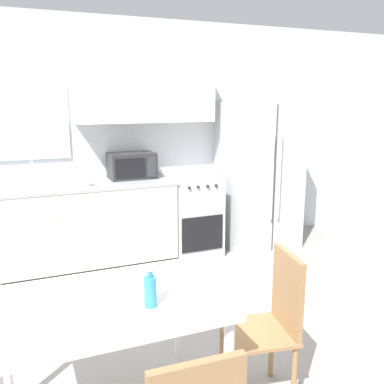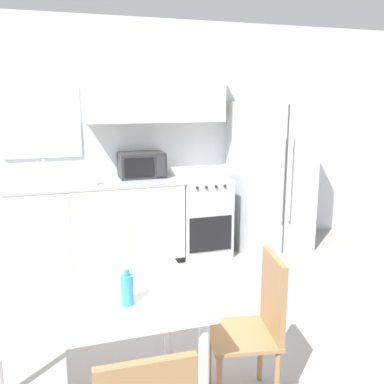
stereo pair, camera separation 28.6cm
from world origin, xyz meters
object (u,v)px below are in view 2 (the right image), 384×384
object	(u,v)px
drink_bottle	(127,289)
oven_range	(201,215)
dining_table	(89,315)
dining_chair_side	(258,319)
coffee_mug	(94,180)
refrigerator	(270,176)
microwave	(142,165)

from	to	relation	value
drink_bottle	oven_range	bearing A→B (deg)	63.31
dining_table	dining_chair_side	distance (m)	0.99
dining_table	dining_chair_side	world-z (taller)	dining_chair_side
coffee_mug	dining_table	bearing A→B (deg)	-96.37
refrigerator	oven_range	bearing A→B (deg)	176.95
oven_range	dining_chair_side	size ratio (longest dim) A/B	0.98
microwave	drink_bottle	bearing A→B (deg)	-102.92
dining_table	refrigerator	bearing A→B (deg)	45.43
microwave	oven_range	bearing A→B (deg)	-9.94
refrigerator	dining_table	world-z (taller)	refrigerator
microwave	dining_table	distance (m)	2.73
drink_bottle	microwave	bearing A→B (deg)	77.08
dining_table	coffee_mug	bearing A→B (deg)	83.63
coffee_mug	dining_chair_side	world-z (taller)	coffee_mug
refrigerator	dining_chair_side	bearing A→B (deg)	-119.12
refrigerator	dining_chair_side	size ratio (longest dim) A/B	1.92
oven_range	refrigerator	bearing A→B (deg)	-3.05
oven_range	dining_chair_side	world-z (taller)	dining_chair_side
microwave	coffee_mug	distance (m)	0.63
oven_range	drink_bottle	bearing A→B (deg)	-116.69
oven_range	microwave	size ratio (longest dim) A/B	1.80
microwave	dining_table	size ratio (longest dim) A/B	0.43
microwave	dining_chair_side	size ratio (longest dim) A/B	0.55
oven_range	refrigerator	size ratio (longest dim) A/B	0.51
refrigerator	dining_chair_side	distance (m)	2.89
oven_range	dining_table	distance (m)	2.88
dining_chair_side	dining_table	bearing A→B (deg)	94.46
oven_range	drink_bottle	distance (m)	2.93
dining_chair_side	drink_bottle	bearing A→B (deg)	103.63
coffee_mug	dining_chair_side	bearing A→B (deg)	-73.37
coffee_mug	drink_bottle	world-z (taller)	coffee_mug
oven_range	drink_bottle	xyz separation A→B (m)	(-1.30, -2.60, 0.41)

